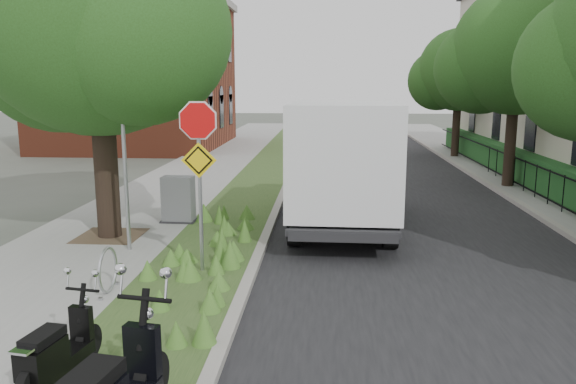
{
  "coord_description": "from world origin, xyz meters",
  "views": [
    {
      "loc": [
        0.85,
        -9.17,
        3.5
      ],
      "look_at": [
        0.08,
        2.2,
        1.3
      ],
      "focal_mm": 35.0,
      "sensor_mm": 36.0,
      "label": 1
    }
  ],
  "objects_px": {
    "scooter_near": "(53,358)",
    "box_truck": "(343,159)",
    "sign_assembly": "(199,151)",
    "utility_cabinet": "(178,200)"
  },
  "relations": [
    {
      "from": "box_truck",
      "to": "utility_cabinet",
      "type": "distance_m",
      "value": 4.2
    },
    {
      "from": "sign_assembly",
      "to": "utility_cabinet",
      "type": "height_order",
      "value": "sign_assembly"
    },
    {
      "from": "sign_assembly",
      "to": "scooter_near",
      "type": "relative_size",
      "value": 2.14
    },
    {
      "from": "sign_assembly",
      "to": "scooter_near",
      "type": "distance_m",
      "value": 4.58
    },
    {
      "from": "scooter_near",
      "to": "box_truck",
      "type": "relative_size",
      "value": 0.26
    },
    {
      "from": "scooter_near",
      "to": "utility_cabinet",
      "type": "distance_m",
      "value": 7.83
    },
    {
      "from": "sign_assembly",
      "to": "utility_cabinet",
      "type": "xyz_separation_m",
      "value": [
        -1.4,
        3.69,
        -1.66
      ]
    },
    {
      "from": "scooter_near",
      "to": "utility_cabinet",
      "type": "bearing_deg",
      "value": 94.5
    },
    {
      "from": "scooter_near",
      "to": "box_truck",
      "type": "xyz_separation_m",
      "value": [
        3.45,
        7.8,
        1.25
      ]
    },
    {
      "from": "sign_assembly",
      "to": "utility_cabinet",
      "type": "bearing_deg",
      "value": 110.8
    }
  ]
}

